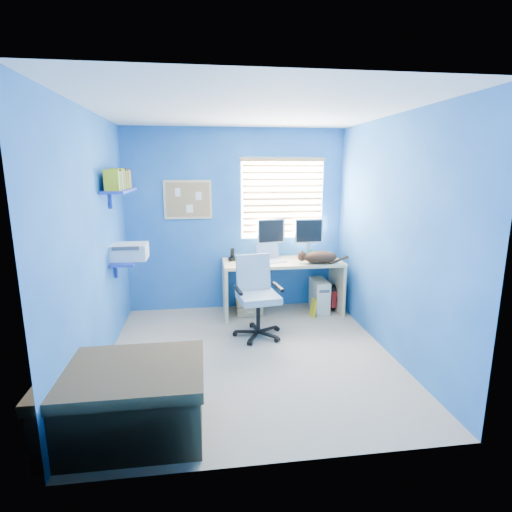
{
  "coord_description": "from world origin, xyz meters",
  "views": [
    {
      "loc": [
        -0.48,
        -3.91,
        1.96
      ],
      "look_at": [
        0.15,
        0.65,
        0.95
      ],
      "focal_mm": 28.0,
      "sensor_mm": 36.0,
      "label": 1
    }
  ],
  "objects": [
    {
      "name": "drawer_boxes",
      "position": [
        0.14,
        1.27,
        0.14
      ],
      "size": [
        0.35,
        0.28,
        0.27
      ],
      "primitive_type": "cube",
      "color": "tan",
      "rests_on": "floor"
    },
    {
      "name": "phone",
      "position": [
        -0.08,
        1.35,
        0.82
      ],
      "size": [
        0.11,
        0.13,
        0.17
      ],
      "primitive_type": "cube",
      "rotation": [
        0.0,
        0.0,
        0.23
      ],
      "color": "black",
      "rests_on": "desk"
    },
    {
      "name": "mug",
      "position": [
        1.01,
        1.38,
        0.79
      ],
      "size": [
        0.1,
        0.09,
        0.1
      ],
      "primitive_type": "imported",
      "color": "#1C8169",
      "rests_on": "desk"
    },
    {
      "name": "desk",
      "position": [
        0.59,
        1.26,
        0.37
      ],
      "size": [
        1.6,
        0.65,
        0.74
      ],
      "primitive_type": "cube",
      "color": "#DEBC82",
      "rests_on": "floor"
    },
    {
      "name": "monitor_right",
      "position": [
        1.0,
        1.46,
        1.01
      ],
      "size": [
        0.4,
        0.12,
        0.54
      ],
      "primitive_type": "cube",
      "rotation": [
        0.0,
        0.0,
        0.01
      ],
      "color": "silver",
      "rests_on": "desk"
    },
    {
      "name": "tower_pc",
      "position": [
        1.12,
        1.24,
        0.23
      ],
      "size": [
        0.19,
        0.44,
        0.45
      ],
      "primitive_type": "cube",
      "rotation": [
        0.0,
        0.0,
        -0.01
      ],
      "color": "beige",
      "rests_on": "floor"
    },
    {
      "name": "monitor_left",
      "position": [
        0.48,
        1.52,
        1.01
      ],
      "size": [
        0.42,
        0.2,
        0.54
      ],
      "primitive_type": "cube",
      "rotation": [
        0.0,
        0.0,
        0.21
      ],
      "color": "silver",
      "rests_on": "desk"
    },
    {
      "name": "corkboard",
      "position": [
        -0.65,
        1.58,
        1.55
      ],
      "size": [
        0.64,
        0.02,
        0.52
      ],
      "color": "#DEBC82",
      "rests_on": "ground"
    },
    {
      "name": "wall_shelves",
      "position": [
        -1.35,
        0.75,
        1.43
      ],
      "size": [
        0.42,
        0.9,
        1.05
      ],
      "color": "#2339AA",
      "rests_on": "ground"
    },
    {
      "name": "floor",
      "position": [
        0.0,
        0.0,
        0.0
      ],
      "size": [
        3.0,
        3.2,
        0.0
      ],
      "primitive_type": "cube",
      "color": "tan",
      "rests_on": "ground"
    },
    {
      "name": "ceiling",
      "position": [
        0.0,
        0.0,
        2.5
      ],
      "size": [
        3.0,
        3.2,
        0.0
      ],
      "primitive_type": "cube",
      "color": "white",
      "rests_on": "wall_back"
    },
    {
      "name": "wall_front",
      "position": [
        0.0,
        -1.6,
        1.25
      ],
      "size": [
        3.0,
        0.01,
        2.5
      ],
      "primitive_type": "cube",
      "color": "#1952A1",
      "rests_on": "ground"
    },
    {
      "name": "cat",
      "position": [
        1.06,
        1.05,
        0.82
      ],
      "size": [
        0.48,
        0.29,
        0.16
      ],
      "primitive_type": "ellipsoid",
      "rotation": [
        0.0,
        0.0,
        -0.12
      ],
      "color": "black",
      "rests_on": "desk"
    },
    {
      "name": "wall_right",
      "position": [
        1.5,
        0.0,
        1.25
      ],
      "size": [
        0.01,
        3.2,
        2.5
      ],
      "primitive_type": "cube",
      "color": "#1952A1",
      "rests_on": "ground"
    },
    {
      "name": "cd_spindle",
      "position": [
        1.26,
        1.38,
        0.78
      ],
      "size": [
        0.13,
        0.13,
        0.07
      ],
      "primitive_type": "cylinder",
      "color": "silver",
      "rests_on": "desk"
    },
    {
      "name": "yellow_book",
      "position": [
        0.98,
        1.04,
        0.12
      ],
      "size": [
        0.03,
        0.17,
        0.24
      ],
      "primitive_type": "cube",
      "color": "yellow",
      "rests_on": "floor"
    },
    {
      "name": "laptop",
      "position": [
        0.44,
        1.22,
        0.85
      ],
      "size": [
        0.4,
        0.35,
        0.22
      ],
      "primitive_type": "cube",
      "rotation": [
        0.0,
        0.0,
        0.33
      ],
      "color": "silver",
      "rests_on": "desk"
    },
    {
      "name": "wall_left",
      "position": [
        -1.5,
        0.0,
        1.25
      ],
      "size": [
        0.01,
        3.2,
        2.5
      ],
      "primitive_type": "cube",
      "color": "#1952A1",
      "rests_on": "ground"
    },
    {
      "name": "window_blinds",
      "position": [
        0.65,
        1.57,
        1.55
      ],
      "size": [
        1.15,
        0.05,
        1.1
      ],
      "color": "white",
      "rests_on": "ground"
    },
    {
      "name": "bed_corner",
      "position": [
        -1.07,
        -1.12,
        0.26
      ],
      "size": [
        1.1,
        0.78,
        0.53
      ],
      "primitive_type": "cube",
      "color": "brown",
      "rests_on": "floor"
    },
    {
      "name": "backpack",
      "position": [
        1.35,
        1.27,
        0.18
      ],
      "size": [
        0.38,
        0.34,
        0.37
      ],
      "primitive_type": "ellipsoid",
      "rotation": [
        0.0,
        0.0,
        0.38
      ],
      "color": "black",
      "rests_on": "floor"
    },
    {
      "name": "office_chair",
      "position": [
        0.15,
        0.55,
        0.36
      ],
      "size": [
        0.63,
        0.63,
        0.95
      ],
      "color": "black",
      "rests_on": "floor"
    },
    {
      "name": "wall_back",
      "position": [
        0.0,
        1.6,
        1.25
      ],
      "size": [
        3.0,
        0.01,
        2.5
      ],
      "primitive_type": "cube",
      "color": "#1952A1",
      "rests_on": "ground"
    }
  ]
}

